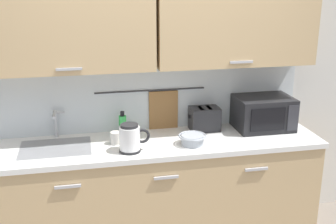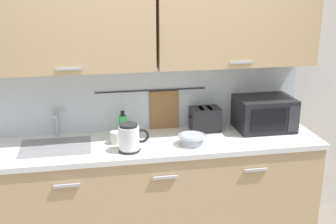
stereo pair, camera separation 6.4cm
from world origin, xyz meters
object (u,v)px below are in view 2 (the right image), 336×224
mug_near_sink (116,138)px  toaster (205,119)px  dish_soap_bottle (123,124)px  microwave (264,113)px  mixing_bowl (192,139)px  electric_kettle (130,138)px

mug_near_sink → toaster: size_ratio=0.47×
dish_soap_bottle → mug_near_sink: 0.20m
microwave → mixing_bowl: size_ratio=2.15×
dish_soap_bottle → toaster: 0.67m
dish_soap_bottle → toaster: bearing=-1.3°
electric_kettle → mug_near_sink: (-0.09, 0.17, -0.05)m
microwave → dish_soap_bottle: (-1.16, 0.08, -0.05)m
dish_soap_bottle → mixing_bowl: size_ratio=0.92×
mug_near_sink → toaster: 0.76m
mug_near_sink → mixing_bowl: bearing=-12.9°
electric_kettle → mixing_bowl: size_ratio=1.06×
dish_soap_bottle → mug_near_sink: (-0.07, -0.18, -0.04)m
microwave → electric_kettle: bearing=-166.8°
microwave → mug_near_sink: bearing=-175.3°
microwave → electric_kettle: 1.17m
electric_kettle → mixing_bowl: electric_kettle is taller
microwave → toaster: (-0.48, 0.07, -0.04)m
microwave → dish_soap_bottle: microwave is taller
mixing_bowl → toaster: toaster is taller
mixing_bowl → toaster: (0.18, 0.30, 0.05)m
mixing_bowl → microwave: bearing=19.1°
electric_kettle → toaster: bearing=27.0°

